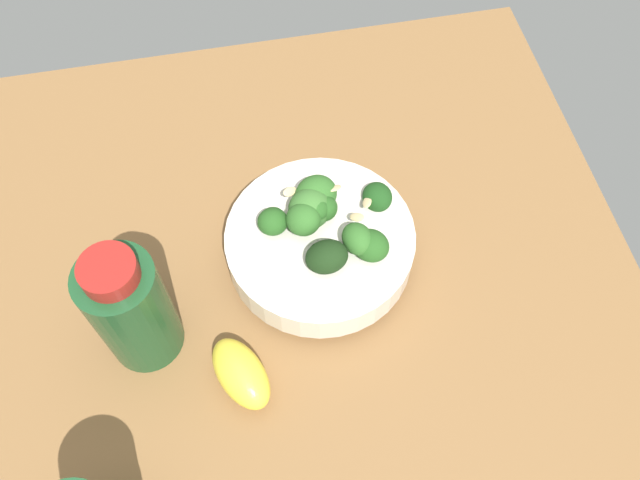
{
  "coord_description": "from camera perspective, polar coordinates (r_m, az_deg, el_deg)",
  "views": [
    {
      "loc": [
        -32.64,
        5.12,
        63.5
      ],
      "look_at": [
        1.17,
        -1.53,
        4.0
      ],
      "focal_mm": 37.07,
      "sensor_mm": 36.0,
      "label": 1
    }
  ],
  "objects": [
    {
      "name": "ground_plane",
      "position": [
        0.73,
        -1.0,
        -3.37
      ],
      "size": [
        70.67,
        70.67,
        4.29
      ],
      "primitive_type": "cube",
      "color": "brown"
    },
    {
      "name": "bowl_of_broccoli",
      "position": [
        0.69,
        0.06,
        0.06
      ],
      "size": [
        19.75,
        19.75,
        9.45
      ],
      "color": "silver",
      "rests_on": "ground_plane"
    },
    {
      "name": "lemon_wedge",
      "position": [
        0.65,
        -6.83,
        -11.37
      ],
      "size": [
        9.11,
        7.23,
        4.05
      ],
      "primitive_type": "ellipsoid",
      "rotation": [
        0.0,
        0.0,
        0.41
      ],
      "color": "yellow",
      "rests_on": "ground_plane"
    },
    {
      "name": "bottle_tall",
      "position": [
        0.64,
        -16.01,
        -5.72
      ],
      "size": [
        7.28,
        7.28,
        15.87
      ],
      "color": "#194723",
      "rests_on": "ground_plane"
    }
  ]
}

